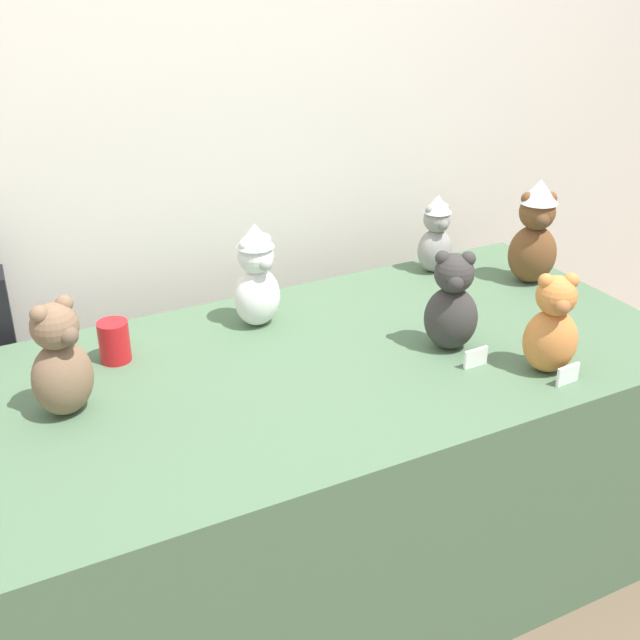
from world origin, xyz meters
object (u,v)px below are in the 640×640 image
Objects in this scene: teddy_bear_ginger at (552,327)px; teddy_bear_charcoal at (452,304)px; teddy_bear_mocha at (60,362)px; teddy_bear_ash at (436,235)px; teddy_bear_snow at (257,276)px; display_table at (320,473)px; teddy_bear_chestnut at (535,233)px; party_cup_red at (114,341)px.

teddy_bear_charcoal is (-0.15, 0.22, 0.00)m from teddy_bear_ginger.
teddy_bear_mocha is 1.18m from teddy_bear_ginger.
teddy_bear_charcoal is (-0.27, -0.46, 0.00)m from teddy_bear_ash.
teddy_bear_mocha is (-0.58, -0.22, -0.01)m from teddy_bear_snow.
teddy_bear_chestnut reaches higher than display_table.
teddy_bear_ash is at bearing -4.37° from teddy_bear_snow.
teddy_bear_ash is 1.28m from teddy_bear_mocha.
teddy_bear_mocha reaches higher than party_cup_red.
display_table is at bearing -32.42° from teddy_bear_mocha.
teddy_bear_ash reaches higher than party_cup_red.
teddy_bear_mocha reaches higher than display_table.
teddy_bear_mocha reaches higher than teddy_bear_ash.
display_table is 0.80m from teddy_bear_mocha.
teddy_bear_snow reaches higher than teddy_bear_charcoal.
display_table is 0.67m from party_cup_red.
party_cup_red is (-0.41, -0.02, -0.09)m from teddy_bear_snow.
party_cup_red is at bearing 22.41° from teddy_bear_mocha.
teddy_bear_snow reaches higher than party_cup_red.
party_cup_red is at bearing -171.99° from teddy_bear_ash.
display_table is 6.51× the size of teddy_bear_snow.
display_table is 0.99m from teddy_bear_chestnut.
teddy_bear_charcoal is (-0.49, -0.25, -0.03)m from teddy_bear_chestnut.
teddy_bear_snow is 0.62m from teddy_bear_mocha.
teddy_bear_mocha is 1.07× the size of teddy_bear_ginger.
teddy_bear_ash is at bearing 31.07° from display_table.
teddy_bear_snow is at bearing 101.38° from display_table.
party_cup_red is at bearing -171.53° from teddy_bear_charcoal.
teddy_bear_ginger is at bearing -102.99° from teddy_bear_chestnut.
teddy_bear_ginger is at bearing -30.12° from party_cup_red.
display_table is 17.78× the size of party_cup_red.
display_table is at bearing -90.86° from teddy_bear_snow.
teddy_bear_ash is 0.93× the size of teddy_bear_charcoal.
teddy_bear_charcoal reaches higher than party_cup_red.
teddy_bear_ginger is at bearing -31.95° from display_table.
teddy_bear_snow is 1.08× the size of teddy_bear_charcoal.
teddy_bear_mocha is at bearing -164.16° from teddy_bear_ash.
teddy_bear_chestnut is at bearing -4.15° from party_cup_red.
teddy_bear_mocha reaches higher than teddy_bear_ginger.
teddy_bear_charcoal is at bearing -54.85° from teddy_bear_snow.
display_table is 7.06× the size of teddy_bear_charcoal.
teddy_bear_ginger reaches higher than teddy_bear_ash.
teddy_bear_ash is (0.61, 0.37, 0.48)m from display_table.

